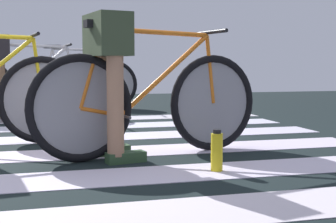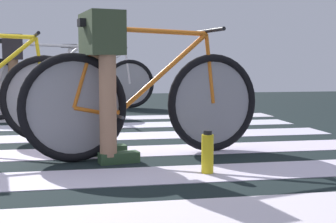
# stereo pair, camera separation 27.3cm
# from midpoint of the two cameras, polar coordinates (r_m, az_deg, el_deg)

# --- Properties ---
(ground) EXTENTS (18.00, 14.00, 0.02)m
(ground) POSITION_cam_midpoint_polar(r_m,az_deg,el_deg) (3.58, -14.16, -4.94)
(ground) COLOR black
(crosswalk_markings) EXTENTS (5.39, 4.21, 0.00)m
(crosswalk_markings) POSITION_cam_midpoint_polar(r_m,az_deg,el_deg) (3.85, -12.82, -3.99)
(crosswalk_markings) COLOR silver
(crosswalk_markings) RESTS_ON ground
(bicycle_1_of_4) EXTENTS (1.71, 0.56, 0.93)m
(bicycle_1_of_4) POSITION_cam_midpoint_polar(r_m,az_deg,el_deg) (3.29, -0.20, 1.26)
(bicycle_1_of_4) COLOR black
(bicycle_1_of_4) RESTS_ON ground
(cyclist_1_of_4) EXTENTS (0.38, 0.45, 0.98)m
(cyclist_1_of_4) POSITION_cam_midpoint_polar(r_m,az_deg,el_deg) (3.18, -5.42, 5.56)
(cyclist_1_of_4) COLOR #A87A5B
(cyclist_1_of_4) RESTS_ON ground
(bicycle_3_of_4) EXTENTS (1.73, 0.52, 0.93)m
(bicycle_3_of_4) POSITION_cam_midpoint_polar(r_m,az_deg,el_deg) (5.76, -13.58, 2.98)
(bicycle_3_of_4) COLOR black
(bicycle_3_of_4) RESTS_ON ground
(cyclist_3_of_4) EXTENTS (0.35, 0.43, 0.98)m
(cyclist_3_of_4) POSITION_cam_midpoint_polar(r_m,az_deg,el_deg) (5.75, -16.74, 5.38)
(cyclist_3_of_4) COLOR brown
(cyclist_3_of_4) RESTS_ON ground
(bicycle_4_of_4) EXTENTS (1.74, 0.52, 0.93)m
(bicycle_4_of_4) POSITION_cam_midpoint_polar(r_m,az_deg,el_deg) (6.99, -7.73, 3.52)
(bicycle_4_of_4) COLOR black
(bicycle_4_of_4) RESTS_ON ground
(water_bottle) EXTENTS (0.07, 0.07, 0.25)m
(water_bottle) POSITION_cam_midpoint_polar(r_m,az_deg,el_deg) (2.83, 7.46, -4.90)
(water_bottle) COLOR gold
(water_bottle) RESTS_ON ground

